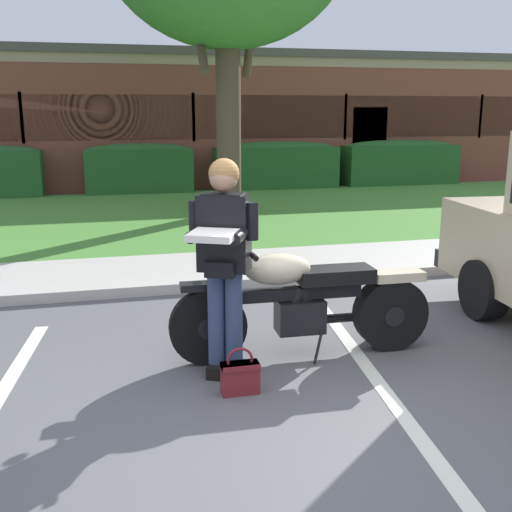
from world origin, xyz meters
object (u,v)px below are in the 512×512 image
hedge_center_left (139,168)px  hedge_right (399,162)px  brick_building (169,117)px  handbag (240,375)px  motorcycle (311,300)px  rider_person (224,252)px  hedge_center_right (276,165)px

hedge_center_left → hedge_right: (6.98, -0.00, -0.00)m
hedge_right → brick_building: size_ratio=0.13×
hedge_right → brick_building: 8.40m
hedge_center_left → brick_building: 6.47m
handbag → hedge_right: bearing=58.4°
motorcycle → hedge_center_left: bearing=94.3°
rider_person → handbag: size_ratio=4.74×
hedge_center_left → hedge_center_right: same height
rider_person → handbag: (0.05, -0.33, -0.86)m
brick_building → hedge_center_left: bearing=-103.0°
motorcycle → hedge_center_right: 11.00m
motorcycle → rider_person: rider_person is taller
brick_building → hedge_right: bearing=-48.2°
hedge_center_left → brick_building: brick_building is taller
motorcycle → handbag: size_ratio=6.23×
hedge_center_right → hedge_right: 3.49m
handbag → hedge_right: hedge_right is taller
motorcycle → hedge_center_left: motorcycle is taller
handbag → hedge_center_right: size_ratio=0.11×
hedge_right → motorcycle: bearing=-120.1°
rider_person → hedge_center_right: bearing=72.3°
hedge_right → brick_building: bearing=131.8°
hedge_center_left → hedge_right: bearing=-0.0°
rider_person → brick_building: bearing=85.2°
rider_person → handbag: bearing=-81.4°
motorcycle → rider_person: 0.98m
handbag → brick_building: brick_building is taller
hedge_center_left → brick_building: bearing=77.0°
motorcycle → hedge_center_right: size_ratio=0.71×
hedge_center_left → handbag: bearing=-89.7°
hedge_center_right → hedge_right: same height
handbag → hedge_center_right: (3.44, 11.24, 0.51)m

